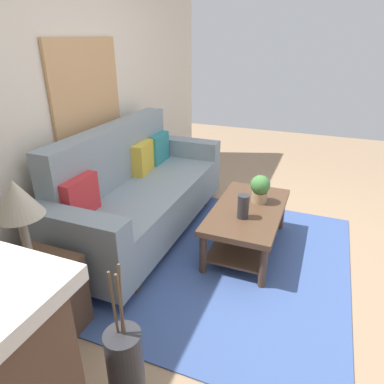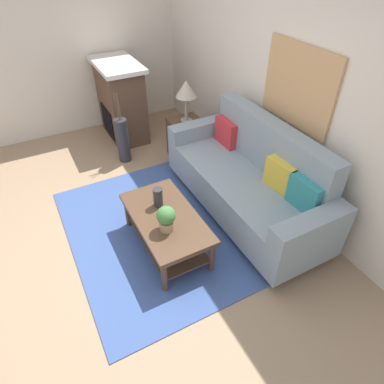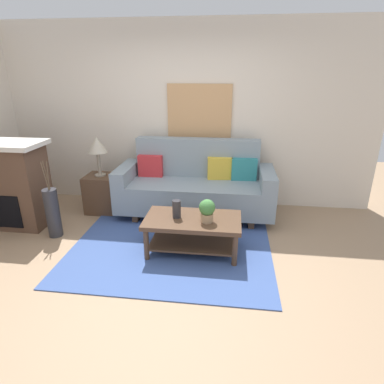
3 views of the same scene
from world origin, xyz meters
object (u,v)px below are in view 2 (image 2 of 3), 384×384
(couch, at_px, (249,181))
(tabletop_vase, at_px, (158,197))
(table_lamp, at_px, (186,90))
(throw_pillow_mustard, at_px, (281,176))
(throw_pillow_crimson, at_px, (227,132))
(coffee_table, at_px, (166,224))
(floor_vase, at_px, (123,141))
(throw_pillow_teal, at_px, (305,194))
(potted_plant_tabletop, at_px, (166,218))
(fireplace, at_px, (121,101))
(framed_painting, at_px, (298,86))
(side_table, at_px, (187,139))

(couch, bearing_deg, tabletop_vase, -95.03)
(table_lamp, bearing_deg, throw_pillow_mustard, 6.19)
(throw_pillow_crimson, height_order, coffee_table, throw_pillow_crimson)
(floor_vase, bearing_deg, throw_pillow_crimson, 45.11)
(throw_pillow_teal, distance_m, coffee_table, 1.38)
(tabletop_vase, xyz_separation_m, potted_plant_tabletop, (0.35, -0.07, 0.04))
(throw_pillow_mustard, xyz_separation_m, throw_pillow_teal, (0.34, 0.00, 0.00))
(coffee_table, distance_m, fireplace, 2.56)
(couch, height_order, table_lamp, table_lamp)
(potted_plant_tabletop, bearing_deg, couch, 102.92)
(throw_pillow_crimson, xyz_separation_m, framed_painting, (0.69, 0.34, 0.76))
(throw_pillow_mustard, bearing_deg, throw_pillow_teal, 0.00)
(throw_pillow_crimson, height_order, floor_vase, throw_pillow_crimson)
(coffee_table, xyz_separation_m, side_table, (-1.50, 1.00, -0.03))
(coffee_table, bearing_deg, throw_pillow_teal, 63.44)
(throw_pillow_teal, distance_m, fireplace, 3.21)
(throw_pillow_teal, bearing_deg, floor_vase, -156.76)
(side_table, xyz_separation_m, table_lamp, (0.00, 0.00, 0.71))
(side_table, relative_size, framed_painting, 0.59)
(throw_pillow_crimson, bearing_deg, potted_plant_tabletop, -52.96)
(couch, xyz_separation_m, potted_plant_tabletop, (0.26, -1.13, 0.14))
(throw_pillow_crimson, bearing_deg, tabletop_vase, -63.39)
(fireplace, bearing_deg, side_table, 30.38)
(tabletop_vase, bearing_deg, throw_pillow_crimson, 116.61)
(floor_vase, bearing_deg, fireplace, 160.52)
(couch, distance_m, side_table, 1.42)
(throw_pillow_crimson, bearing_deg, throw_pillow_mustard, 0.00)
(throw_pillow_crimson, distance_m, coffee_table, 1.47)
(couch, relative_size, tabletop_vase, 10.67)
(couch, height_order, throw_pillow_teal, couch)
(potted_plant_tabletop, relative_size, fireplace, 0.23)
(side_table, bearing_deg, potted_plant_tabletop, -32.63)
(potted_plant_tabletop, xyz_separation_m, side_table, (-1.67, 1.07, -0.29))
(fireplace, bearing_deg, coffee_table, -9.23)
(fireplace, bearing_deg, floor_vase, -19.48)
(side_table, height_order, fireplace, fireplace)
(throw_pillow_crimson, xyz_separation_m, coffee_table, (0.78, -1.19, -0.37))
(coffee_table, distance_m, potted_plant_tabletop, 0.31)
(tabletop_vase, height_order, floor_vase, tabletop_vase)
(table_lamp, relative_size, floor_vase, 0.90)
(throw_pillow_teal, bearing_deg, throw_pillow_crimson, 180.00)
(couch, bearing_deg, floor_vase, -152.15)
(couch, height_order, side_table, couch)
(potted_plant_tabletop, bearing_deg, throw_pillow_crimson, 127.04)
(coffee_table, distance_m, floor_vase, 1.82)
(couch, height_order, framed_painting, framed_painting)
(couch, xyz_separation_m, fireplace, (-2.42, -0.66, 0.16))
(throw_pillow_crimson, distance_m, tabletop_vase, 1.34)
(throw_pillow_crimson, xyz_separation_m, tabletop_vase, (0.60, -1.19, -0.15))
(fireplace, xyz_separation_m, floor_vase, (0.70, -0.25, -0.27))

